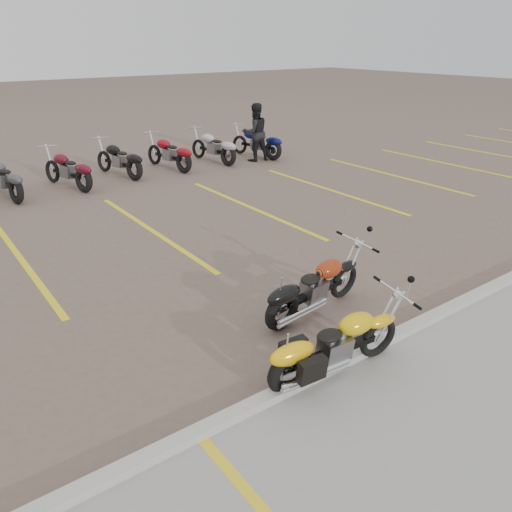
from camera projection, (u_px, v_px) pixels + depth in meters
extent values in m
plane|color=#6C594D|center=(260.00, 301.00, 8.01)|extent=(100.00, 100.00, 0.00)
cube|color=#ADAAA3|center=(352.00, 357.00, 6.51)|extent=(60.00, 0.18, 0.12)
torus|color=black|center=(376.00, 338.00, 6.52)|extent=(0.59, 0.15, 0.58)
torus|color=black|center=(289.00, 371.00, 5.87)|extent=(0.63, 0.21, 0.62)
cube|color=black|center=(335.00, 350.00, 6.17)|extent=(1.17, 0.21, 0.09)
cube|color=slate|center=(332.00, 347.00, 6.13)|extent=(0.40, 0.30, 0.30)
ellipsoid|color=#DFB90B|center=(352.00, 322.00, 6.16)|extent=(0.54, 0.33, 0.27)
ellipsoid|color=black|center=(326.00, 334.00, 5.98)|extent=(0.37, 0.26, 0.11)
torus|color=black|center=(342.00, 282.00, 8.02)|extent=(0.60, 0.16, 0.59)
torus|color=black|center=(280.00, 311.00, 7.15)|extent=(0.64, 0.22, 0.62)
cube|color=black|center=(313.00, 292.00, 7.56)|extent=(1.18, 0.24, 0.09)
cube|color=slate|center=(311.00, 290.00, 7.51)|extent=(0.41, 0.31, 0.31)
ellipsoid|color=black|center=(325.00, 268.00, 7.59)|extent=(0.55, 0.35, 0.27)
ellipsoid|color=black|center=(306.00, 278.00, 7.34)|extent=(0.38, 0.27, 0.11)
imported|color=black|center=(255.00, 132.00, 16.84)|extent=(1.04, 0.87, 1.92)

